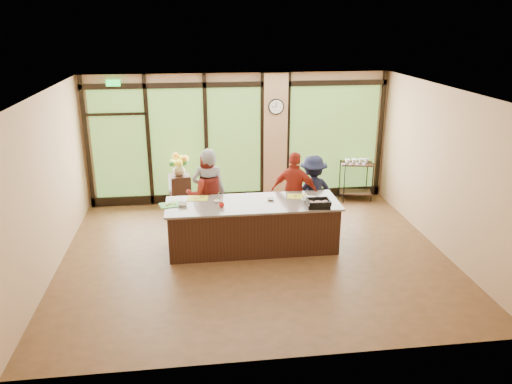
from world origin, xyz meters
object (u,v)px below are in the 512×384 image
object	(u,v)px
island_base	(253,227)
cook_left	(209,193)
roasting_pan	(319,205)
flower_stand	(180,194)
bar_cart	(356,175)
cook_right	(313,192)

from	to	relation	value
island_base	cook_left	bearing A→B (deg)	136.90
roasting_pan	flower_stand	xyz separation A→B (m)	(-2.54, 2.44, -0.52)
cook_left	island_base	bearing A→B (deg)	140.59
bar_cart	cook_right	bearing A→B (deg)	-120.74
flower_stand	bar_cart	distance (m)	4.16
island_base	roasting_pan	bearing A→B (deg)	-17.78
roasting_pan	bar_cart	distance (m)	3.18
cook_left	roasting_pan	xyz separation A→B (m)	(1.94, -1.10, 0.06)
cook_left	cook_right	distance (m)	2.13
cook_right	bar_cart	size ratio (longest dim) A/B	1.52
cook_right	roasting_pan	size ratio (longest dim) A/B	3.88
bar_cart	island_base	bearing A→B (deg)	-127.07
roasting_pan	cook_right	bearing A→B (deg)	88.28
island_base	flower_stand	bearing A→B (deg)	123.79
roasting_pan	cook_left	bearing A→B (deg)	157.35
bar_cart	flower_stand	bearing A→B (deg)	-163.54
island_base	cook_left	size ratio (longest dim) A/B	1.73
flower_stand	cook_right	bearing A→B (deg)	-35.59
roasting_pan	flower_stand	distance (m)	3.56
island_base	flower_stand	world-z (taller)	island_base
cook_left	flower_stand	size ratio (longest dim) A/B	2.07
cook_right	island_base	bearing A→B (deg)	17.85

